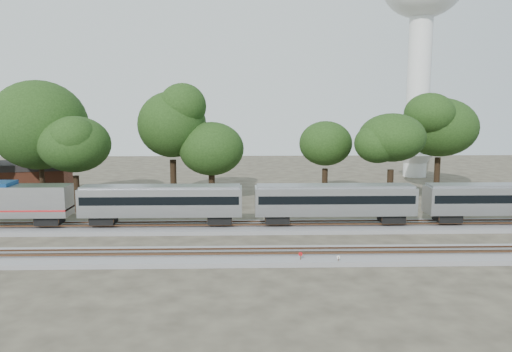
% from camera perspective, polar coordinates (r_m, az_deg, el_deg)
% --- Properties ---
extents(ground, '(160.00, 160.00, 0.00)m').
position_cam_1_polar(ground, '(46.66, -0.46, -7.92)').
color(ground, '#383328').
rests_on(ground, ground).
extents(track_far, '(160.00, 5.00, 0.73)m').
position_cam_1_polar(track_far, '(52.40, -0.59, -5.87)').
color(track_far, slate).
rests_on(track_far, ground).
extents(track_near, '(160.00, 5.00, 0.73)m').
position_cam_1_polar(track_near, '(42.77, -0.36, -9.15)').
color(track_near, slate).
rests_on(track_near, ground).
extents(train, '(86.57, 2.98, 4.39)m').
position_cam_1_polar(train, '(52.66, 9.13, -2.68)').
color(train, '#AFB2B7').
rests_on(train, ground).
extents(switch_stand_red, '(0.32, 0.14, 1.03)m').
position_cam_1_polar(switch_stand_red, '(41.31, 5.11, -9.16)').
color(switch_stand_red, '#512D19').
rests_on(switch_stand_red, ground).
extents(switch_stand_white, '(0.27, 0.05, 0.86)m').
position_cam_1_polar(switch_stand_white, '(41.34, 9.40, -9.38)').
color(switch_stand_white, '#512D19').
rests_on(switch_stand_white, ground).
extents(switch_lever, '(0.55, 0.40, 0.30)m').
position_cam_1_polar(switch_lever, '(41.94, 10.12, -9.71)').
color(switch_lever, '#512D19').
rests_on(switch_lever, ground).
extents(water_tower, '(14.29, 14.29, 39.55)m').
position_cam_1_polar(water_tower, '(94.88, 18.45, 17.75)').
color(water_tower, silver).
rests_on(water_tower, ground).
extents(brick_building, '(11.26, 8.79, 4.91)m').
position_cam_1_polar(brick_building, '(76.65, -24.31, -0.36)').
color(brick_building, brown).
rests_on(brick_building, ground).
extents(tree_1, '(10.54, 10.54, 14.86)m').
position_cam_1_polar(tree_1, '(67.47, -23.59, 5.34)').
color(tree_1, black).
rests_on(tree_1, ground).
extents(tree_2, '(8.36, 8.36, 11.78)m').
position_cam_1_polar(tree_2, '(63.17, -20.05, 3.41)').
color(tree_2, black).
rests_on(tree_2, ground).
extents(tree_3, '(10.43, 10.43, 14.71)m').
position_cam_1_polar(tree_3, '(67.51, -9.56, 5.82)').
color(tree_3, black).
rests_on(tree_3, ground).
extents(tree_4, '(7.27, 7.27, 10.24)m').
position_cam_1_polar(tree_4, '(65.63, -5.13, 3.10)').
color(tree_4, black).
rests_on(tree_4, ground).
extents(tree_5, '(7.71, 7.71, 10.87)m').
position_cam_1_polar(tree_5, '(69.27, 7.95, 3.69)').
color(tree_5, black).
rests_on(tree_5, ground).
extents(tree_6, '(8.95, 8.95, 12.62)m').
position_cam_1_polar(tree_6, '(64.73, 15.27, 4.25)').
color(tree_6, black).
rests_on(tree_6, ground).
extents(tree_7, '(9.75, 9.75, 13.75)m').
position_cam_1_polar(tree_7, '(77.59, 20.22, 5.24)').
color(tree_7, black).
rests_on(tree_7, ground).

